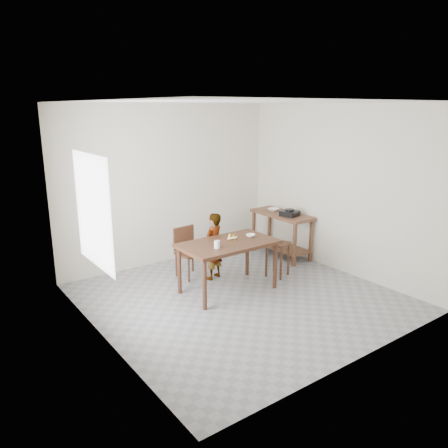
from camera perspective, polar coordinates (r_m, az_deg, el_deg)
floor at (r=6.35m, az=2.16°, el=-9.69°), size 4.00×4.00×0.04m
ceiling at (r=5.77m, az=2.43°, el=15.87°), size 4.00×4.00×0.04m
wall_back at (r=7.57m, az=-7.27°, el=5.13°), size 4.00×0.04×2.70m
wall_front at (r=4.55m, az=18.25°, el=-2.12°), size 4.00×0.04×2.70m
wall_left at (r=4.95m, az=-16.40°, el=-0.62°), size 0.04×4.00×2.70m
wall_right at (r=7.31m, az=14.85°, el=4.41°), size 0.04×4.00×2.70m
window_pane at (r=5.11m, az=-16.77°, el=1.58°), size 0.02×1.10×1.30m
dining_table at (r=6.42m, az=0.53°, el=-5.59°), size 1.40×0.80×0.75m
prep_counter at (r=7.97m, az=7.48°, el=-1.38°), size 0.50×1.20×0.80m
child at (r=6.82m, az=-1.41°, el=-2.93°), size 0.45×0.38×1.06m
dining_chair at (r=6.95m, az=-4.39°, el=-3.79°), size 0.42×0.42×0.80m
stool at (r=7.06m, az=7.00°, el=-4.57°), size 0.40×0.40×0.56m
glass_tumbler at (r=6.02m, az=-0.91°, el=-2.68°), size 0.11×0.11×0.11m
small_bowl at (r=6.55m, az=3.46°, el=-1.51°), size 0.17×0.17×0.04m
banana at (r=6.41m, az=1.10°, el=-1.80°), size 0.19×0.16×0.06m
serving_bowl at (r=8.02m, az=6.49°, el=1.88°), size 0.24×0.24×0.05m
gas_burner at (r=7.68m, az=8.58°, el=1.39°), size 0.32×0.32×0.09m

